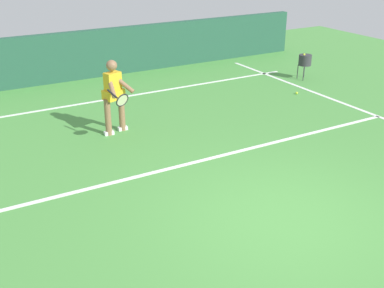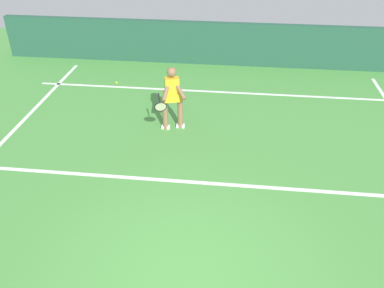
# 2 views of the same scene
# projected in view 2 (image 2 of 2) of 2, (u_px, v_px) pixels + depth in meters

# --- Properties ---
(ground_plane) EXTENTS (23.72, 23.72, 0.00)m
(ground_plane) POSITION_uv_depth(u_px,v_px,m) (186.00, 280.00, 6.05)
(ground_plane) COLOR #4C9342
(court_back_wall) EXTENTS (14.36, 0.24, 1.36)m
(court_back_wall) POSITION_uv_depth(u_px,v_px,m) (221.00, 44.00, 13.10)
(court_back_wall) COLOR #23513D
(court_back_wall) RESTS_ON ground
(baseline_marking) EXTENTS (10.36, 0.10, 0.01)m
(baseline_marking) POSITION_uv_depth(u_px,v_px,m) (216.00, 92.00, 11.61)
(baseline_marking) COLOR white
(baseline_marking) RESTS_ON ground
(service_line_marking) EXTENTS (9.36, 0.10, 0.01)m
(service_line_marking) POSITION_uv_depth(u_px,v_px,m) (202.00, 183.00, 8.03)
(service_line_marking) COLOR white
(service_line_marking) RESTS_ON ground
(tennis_player) EXTENTS (0.65, 1.07, 1.55)m
(tennis_player) POSITION_uv_depth(u_px,v_px,m) (172.00, 97.00, 9.40)
(tennis_player) COLOR #8C6647
(tennis_player) RESTS_ON ground
(tennis_ball_mid) EXTENTS (0.07, 0.07, 0.07)m
(tennis_ball_mid) POSITION_uv_depth(u_px,v_px,m) (117.00, 83.00, 12.08)
(tennis_ball_mid) COLOR #D1E533
(tennis_ball_mid) RESTS_ON ground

